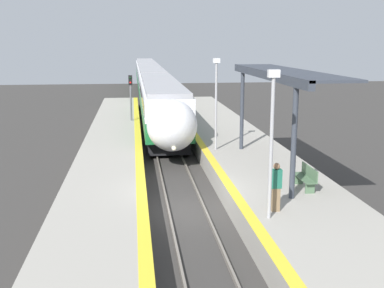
% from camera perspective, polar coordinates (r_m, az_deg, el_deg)
% --- Properties ---
extents(ground_plane, '(120.00, 120.00, 0.00)m').
position_cam_1_polar(ground_plane, '(19.26, -0.65, -7.99)').
color(ground_plane, '#383533').
extents(rail_left, '(0.08, 90.00, 0.15)m').
position_cam_1_polar(rail_left, '(19.17, -2.81, -7.86)').
color(rail_left, slate).
rests_on(rail_left, ground_plane).
extents(rail_right, '(0.08, 90.00, 0.15)m').
position_cam_1_polar(rail_right, '(19.32, 1.49, -7.69)').
color(rail_right, slate).
rests_on(rail_right, ground_plane).
extents(train, '(2.81, 59.23, 3.82)m').
position_cam_1_polar(train, '(53.28, -4.85, 7.25)').
color(train, black).
rests_on(train, ground_plane).
extents(platform_right, '(4.62, 64.00, 0.93)m').
position_cam_1_polar(platform_right, '(19.89, 10.59, -6.14)').
color(platform_right, '#9E998E').
rests_on(platform_right, ground_plane).
extents(platform_left, '(3.38, 64.00, 0.93)m').
position_cam_1_polar(platform_left, '(19.05, -10.50, -6.96)').
color(platform_left, '#9E998E').
rests_on(platform_left, ground_plane).
extents(platform_bench, '(0.44, 1.68, 0.89)m').
position_cam_1_polar(platform_bench, '(19.44, 13.42, -3.80)').
color(platform_bench, '#4C6B4C').
rests_on(platform_bench, platform_right).
extents(person_waiting, '(0.36, 0.22, 1.69)m').
position_cam_1_polar(person_waiting, '(16.59, 9.92, -4.96)').
color(person_waiting, '#7F6647').
rests_on(person_waiting, platform_right).
extents(railway_signal, '(0.28, 0.28, 4.22)m').
position_cam_1_polar(railway_signal, '(35.42, -7.26, 5.45)').
color(railway_signal, '#59595E').
rests_on(railway_signal, ground_plane).
extents(lamppost_near, '(0.36, 0.20, 4.83)m').
position_cam_1_polar(lamppost_near, '(15.43, 9.42, 1.13)').
color(lamppost_near, '#9E9EA3').
rests_on(lamppost_near, platform_right).
extents(lamppost_mid, '(0.36, 0.20, 4.83)m').
position_cam_1_polar(lamppost_mid, '(25.42, 2.88, 5.53)').
color(lamppost_mid, '#9E9EA3').
rests_on(lamppost_mid, platform_right).
extents(station_canopy, '(2.02, 11.43, 4.46)m').
position_cam_1_polar(station_canopy, '(21.63, 10.05, 7.82)').
color(station_canopy, '#333842').
rests_on(station_canopy, platform_right).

